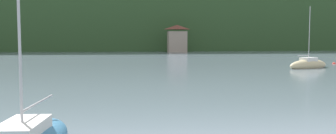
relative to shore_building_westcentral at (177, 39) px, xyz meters
name	(u,v)px	position (x,y,z in m)	size (l,w,h in m)	color
wooded_hillside	(77,23)	(-30.89, 44.86, 5.79)	(352.00, 67.70, 45.17)	#2D4C28
shore_building_westcentral	(177,39)	(0.00, 0.00, 0.00)	(5.02, 3.52, 7.07)	gray
sailboat_far_2	(308,65)	(7.56, -52.16, -3.06)	(6.26, 4.10, 7.51)	#CCBC8E
mooring_buoy_far	(334,64)	(14.72, -45.86, -3.43)	(0.44, 0.44, 0.44)	red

